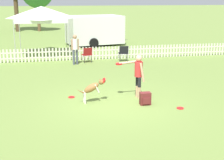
{
  "coord_description": "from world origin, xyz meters",
  "views": [
    {
      "loc": [
        -1.95,
        -9.75,
        3.5
      ],
      "look_at": [
        -0.01,
        0.38,
        0.73
      ],
      "focal_mm": 50.0,
      "sensor_mm": 36.0,
      "label": 1
    }
  ],
  "objects_px": {
    "leaping_dog": "(93,87)",
    "frisbee_near_handler": "(71,97)",
    "frisbee_near_dog": "(180,108)",
    "folding_chair_center": "(124,52)",
    "spectator_standing": "(75,47)",
    "backpack_on_grass": "(145,99)",
    "folding_chair_blue_left": "(87,54)",
    "handler_person": "(138,72)",
    "equipment_trailer": "(94,30)",
    "canopy_tent_main": "(42,14)"
  },
  "relations": [
    {
      "from": "folding_chair_blue_left",
      "to": "spectator_standing",
      "type": "height_order",
      "value": "spectator_standing"
    },
    {
      "from": "folding_chair_center",
      "to": "leaping_dog",
      "type": "bearing_deg",
      "value": 72.28
    },
    {
      "from": "leaping_dog",
      "to": "frisbee_near_dog",
      "type": "xyz_separation_m",
      "value": [
        2.69,
        -1.15,
        -0.52
      ]
    },
    {
      "from": "backpack_on_grass",
      "to": "equipment_trailer",
      "type": "distance_m",
      "value": 13.61
    },
    {
      "from": "folding_chair_center",
      "to": "equipment_trailer",
      "type": "relative_size",
      "value": 0.18
    },
    {
      "from": "canopy_tent_main",
      "to": "equipment_trailer",
      "type": "distance_m",
      "value": 5.32
    },
    {
      "from": "leaping_dog",
      "to": "frisbee_near_dog",
      "type": "relative_size",
      "value": 4.48
    },
    {
      "from": "spectator_standing",
      "to": "equipment_trailer",
      "type": "bearing_deg",
      "value": -117.31
    },
    {
      "from": "backpack_on_grass",
      "to": "folding_chair_blue_left",
      "type": "bearing_deg",
      "value": 98.88
    },
    {
      "from": "frisbee_near_dog",
      "to": "canopy_tent_main",
      "type": "xyz_separation_m",
      "value": [
        -4.52,
        10.55,
        2.49
      ]
    },
    {
      "from": "backpack_on_grass",
      "to": "equipment_trailer",
      "type": "relative_size",
      "value": 0.09
    },
    {
      "from": "folding_chair_center",
      "to": "canopy_tent_main",
      "type": "xyz_separation_m",
      "value": [
        -4.4,
        2.81,
        1.97
      ]
    },
    {
      "from": "backpack_on_grass",
      "to": "canopy_tent_main",
      "type": "bearing_deg",
      "value": 109.43
    },
    {
      "from": "backpack_on_grass",
      "to": "folding_chair_center",
      "type": "bearing_deg",
      "value": 82.93
    },
    {
      "from": "leaping_dog",
      "to": "backpack_on_grass",
      "type": "xyz_separation_m",
      "value": [
        1.69,
        -0.57,
        -0.32
      ]
    },
    {
      "from": "handler_person",
      "to": "leaping_dog",
      "type": "relative_size",
      "value": 1.5
    },
    {
      "from": "handler_person",
      "to": "canopy_tent_main",
      "type": "bearing_deg",
      "value": 13.87
    },
    {
      "from": "handler_person",
      "to": "folding_chair_center",
      "type": "xyz_separation_m",
      "value": [
        0.96,
        6.4,
        -0.42
      ]
    },
    {
      "from": "folding_chair_blue_left",
      "to": "equipment_trailer",
      "type": "relative_size",
      "value": 0.17
    },
    {
      "from": "canopy_tent_main",
      "to": "frisbee_near_handler",
      "type": "bearing_deg",
      "value": -82.56
    },
    {
      "from": "backpack_on_grass",
      "to": "spectator_standing",
      "type": "relative_size",
      "value": 0.27
    },
    {
      "from": "frisbee_near_handler",
      "to": "equipment_trailer",
      "type": "bearing_deg",
      "value": 78.47
    },
    {
      "from": "spectator_standing",
      "to": "equipment_trailer",
      "type": "distance_m",
      "value": 7.0
    },
    {
      "from": "frisbee_near_dog",
      "to": "leaping_dog",
      "type": "bearing_deg",
      "value": 156.92
    },
    {
      "from": "equipment_trailer",
      "to": "frisbee_near_handler",
      "type": "bearing_deg",
      "value": -113.1
    },
    {
      "from": "leaping_dog",
      "to": "folding_chair_blue_left",
      "type": "distance_m",
      "value": 6.7
    },
    {
      "from": "leaping_dog",
      "to": "frisbee_near_dog",
      "type": "distance_m",
      "value": 2.97
    },
    {
      "from": "handler_person",
      "to": "folding_chair_blue_left",
      "type": "bearing_deg",
      "value": 2.64
    },
    {
      "from": "handler_person",
      "to": "backpack_on_grass",
      "type": "height_order",
      "value": "handler_person"
    },
    {
      "from": "folding_chair_center",
      "to": "equipment_trailer",
      "type": "distance_m",
      "value": 6.49
    },
    {
      "from": "leaping_dog",
      "to": "frisbee_near_handler",
      "type": "height_order",
      "value": "leaping_dog"
    },
    {
      "from": "leaping_dog",
      "to": "folding_chair_blue_left",
      "type": "xyz_separation_m",
      "value": [
        0.55,
        6.68,
        -0.03
      ]
    },
    {
      "from": "frisbee_near_dog",
      "to": "backpack_on_grass",
      "type": "relative_size",
      "value": 0.54
    },
    {
      "from": "frisbee_near_handler",
      "to": "equipment_trailer",
      "type": "distance_m",
      "value": 12.65
    },
    {
      "from": "frisbee_near_handler",
      "to": "folding_chair_center",
      "type": "height_order",
      "value": "folding_chair_center"
    },
    {
      "from": "handler_person",
      "to": "frisbee_near_handler",
      "type": "distance_m",
      "value": 2.53
    },
    {
      "from": "leaping_dog",
      "to": "backpack_on_grass",
      "type": "relative_size",
      "value": 2.42
    },
    {
      "from": "frisbee_near_handler",
      "to": "equipment_trailer",
      "type": "height_order",
      "value": "equipment_trailer"
    },
    {
      "from": "handler_person",
      "to": "backpack_on_grass",
      "type": "relative_size",
      "value": 3.63
    },
    {
      "from": "backpack_on_grass",
      "to": "frisbee_near_handler",
      "type": "bearing_deg",
      "value": 152.51
    },
    {
      "from": "frisbee_near_dog",
      "to": "spectator_standing",
      "type": "distance_m",
      "value": 8.01
    },
    {
      "from": "frisbee_near_handler",
      "to": "leaping_dog",
      "type": "bearing_deg",
      "value": -44.07
    },
    {
      "from": "folding_chair_center",
      "to": "spectator_standing",
      "type": "distance_m",
      "value": 2.74
    },
    {
      "from": "backpack_on_grass",
      "to": "spectator_standing",
      "type": "xyz_separation_m",
      "value": [
        -1.8,
        6.86,
        0.75
      ]
    },
    {
      "from": "canopy_tent_main",
      "to": "folding_chair_blue_left",
      "type": "bearing_deg",
      "value": -48.78
    },
    {
      "from": "backpack_on_grass",
      "to": "canopy_tent_main",
      "type": "distance_m",
      "value": 10.82
    },
    {
      "from": "frisbee_near_handler",
      "to": "spectator_standing",
      "type": "xyz_separation_m",
      "value": [
        0.58,
        5.62,
        0.95
      ]
    },
    {
      "from": "canopy_tent_main",
      "to": "equipment_trailer",
      "type": "height_order",
      "value": "canopy_tent_main"
    },
    {
      "from": "leaping_dog",
      "to": "equipment_trailer",
      "type": "distance_m",
      "value": 13.15
    },
    {
      "from": "frisbee_near_dog",
      "to": "equipment_trailer",
      "type": "bearing_deg",
      "value": 93.49
    }
  ]
}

